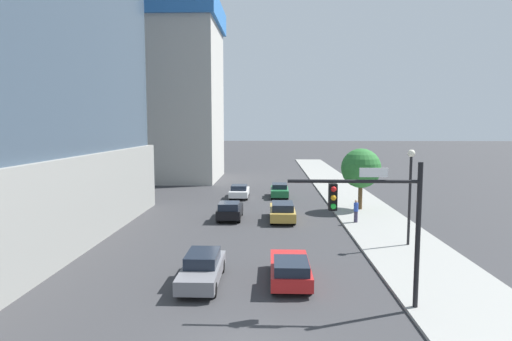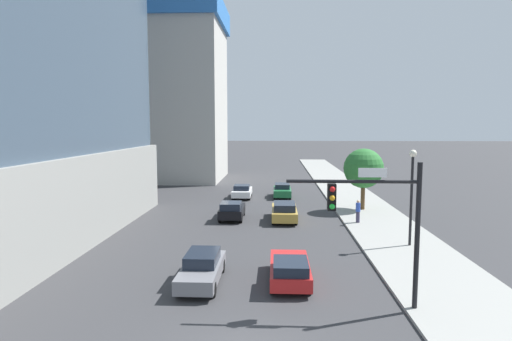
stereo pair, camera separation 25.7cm
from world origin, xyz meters
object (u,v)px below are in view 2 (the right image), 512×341
at_px(car_white, 242,191).
at_px(car_gray, 202,268).
at_px(construction_building, 168,83).
at_px(car_green, 282,190).
at_px(traffic_light_pole, 377,211).
at_px(car_black, 232,210).
at_px(car_gold, 284,211).
at_px(pedestrian_blue_shirt, 358,211).
at_px(street_lamp, 412,183).
at_px(car_red, 290,269).
at_px(street_tree, 364,169).

relative_size(car_white, car_gray, 0.90).
bearing_deg(construction_building, car_green, -43.69).
relative_size(construction_building, traffic_light_pole, 5.52).
distance_m(car_white, car_black, 10.24).
xyz_separation_m(car_gold, pedestrian_blue_shirt, (5.51, -1.08, 0.29)).
bearing_deg(car_gold, street_lamp, -43.54).
distance_m(car_gold, pedestrian_blue_shirt, 5.62).
bearing_deg(pedestrian_blue_shirt, car_gray, -127.70).
xyz_separation_m(car_white, car_red, (4.14, -23.83, 0.00)).
xyz_separation_m(construction_building, car_red, (15.51, -39.24, -12.55)).
distance_m(construction_building, car_gold, 32.62).
xyz_separation_m(street_tree, car_gold, (-6.89, -4.09, -2.99)).
bearing_deg(car_gray, car_gold, 73.03).
xyz_separation_m(traffic_light_pole, street_lamp, (4.21, 9.14, -0.09)).
xyz_separation_m(street_lamp, street_tree, (-0.61, 11.21, -0.23)).
distance_m(traffic_light_pole, car_red, 5.51).
bearing_deg(construction_building, traffic_light_pole, -65.94).
distance_m(car_red, pedestrian_blue_shirt, 13.49).
bearing_deg(car_red, car_black, 106.94).
distance_m(car_white, car_red, 24.19).
distance_m(street_lamp, car_gold, 10.83).
distance_m(construction_building, car_red, 44.02).
height_order(car_black, car_gray, car_black).
relative_size(construction_building, car_black, 8.01).
bearing_deg(car_black, car_gold, -2.70).
bearing_deg(car_black, street_lamp, -32.17).
xyz_separation_m(traffic_light_pole, street_tree, (3.61, 20.36, -0.32)).
bearing_deg(car_black, car_green, 69.07).
bearing_deg(street_tree, car_green, 134.83).
height_order(construction_building, car_black, construction_building).
xyz_separation_m(car_white, car_green, (4.14, 0.59, 0.03)).
xyz_separation_m(street_tree, pedestrian_blue_shirt, (-1.39, -5.17, -2.70)).
bearing_deg(pedestrian_blue_shirt, street_lamp, -71.76).
bearing_deg(car_gray, car_white, 90.00).
distance_m(street_tree, pedestrian_blue_shirt, 6.00).
bearing_deg(car_green, street_lamp, -67.55).
bearing_deg(car_gold, street_tree, 30.68).
relative_size(traffic_light_pole, pedestrian_blue_shirt, 3.41).
relative_size(street_lamp, car_white, 1.39).
bearing_deg(car_white, car_gray, -90.00).
xyz_separation_m(car_green, car_gold, (-0.00, -11.02, 0.03)).
bearing_deg(car_gray, street_tree, 58.00).
xyz_separation_m(street_tree, car_black, (-11.03, -3.89, -2.98)).
bearing_deg(car_red, street_lamp, 39.92).
distance_m(street_lamp, car_gray, 13.69).
relative_size(car_green, car_gray, 0.88).
height_order(street_lamp, car_black, street_lamp).
bearing_deg(car_black, traffic_light_pole, -65.72).
bearing_deg(car_red, street_tree, 68.49).
height_order(street_lamp, car_green, street_lamp).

